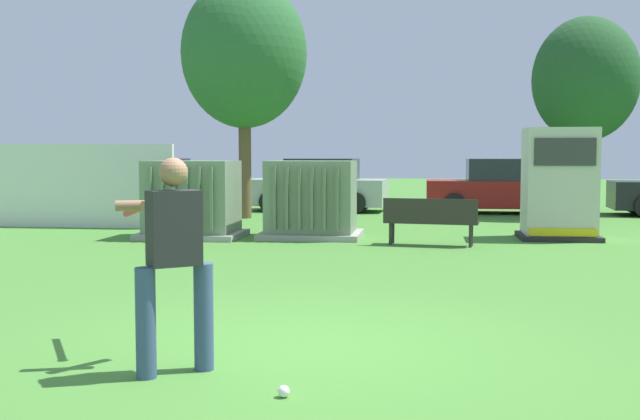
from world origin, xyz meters
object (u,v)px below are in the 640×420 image
batter (172,253)px  sports_ball (284,391)px  transformer_mid_west (311,200)px  park_bench (430,218)px  parked_car_right_of_center (499,188)px  generator_enclosure (559,184)px  transformer_west (192,200)px  parked_car_left_of_center (319,187)px  parked_car_leftmost (146,186)px

batter → sports_ball: batter is taller
transformer_mid_west → park_bench: transformer_mid_west is taller
sports_ball → parked_car_right_of_center: 18.11m
transformer_mid_west → generator_enclosure: size_ratio=0.91×
transformer_west → parked_car_right_of_center: size_ratio=0.50×
transformer_mid_west → parked_car_left_of_center: same height
sports_ball → batter: bearing=152.8°
park_bench → parked_car_leftmost: parked_car_leftmost is taller
sports_ball → parked_car_right_of_center: bearing=79.9°
parked_car_leftmost → park_bench: bearing=-42.7°
sports_ball → transformer_mid_west: bearing=97.4°
transformer_mid_west → parked_car_right_of_center: size_ratio=0.50×
parked_car_left_of_center → transformer_mid_west: bearing=-83.3°
transformer_mid_west → generator_enclosure: (5.13, 0.42, 0.35)m
transformer_mid_west → parked_car_leftmost: 9.32m
transformer_west → sports_ball: (3.87, -10.21, -0.74)m
generator_enclosure → parked_car_left_of_center: size_ratio=0.54×
transformer_west → generator_enclosure: size_ratio=0.91×
generator_enclosure → parked_car_leftmost: size_ratio=0.53×
transformer_mid_west → sports_ball: 10.66m
park_bench → generator_enclosure: bearing=30.8°
park_bench → sports_ball: size_ratio=20.42×
generator_enclosure → park_bench: generator_enclosure is taller
batter → parked_car_leftmost: size_ratio=0.40×
transformer_mid_west → park_bench: (2.49, -1.15, -0.25)m
parked_car_leftmost → transformer_mid_west: bearing=-47.8°
transformer_mid_west → parked_car_leftmost: size_ratio=0.48×
batter → sports_ball: (1.01, -0.52, -0.93)m
park_bench → transformer_west: bearing=170.6°
batter → sports_ball: size_ratio=19.33×
generator_enclosure → parked_car_right_of_center: size_ratio=0.55×
park_bench → parked_car_right_of_center: parked_car_right_of_center is taller
transformer_west → parked_car_leftmost: (-3.76, 7.24, -0.04)m
batter → parked_car_leftmost: 18.19m
sports_ball → parked_car_leftmost: 19.06m
parked_car_left_of_center → generator_enclosure: bearing=-49.4°
parked_car_leftmost → parked_car_right_of_center: same height
transformer_mid_west → parked_car_right_of_center: same height
batter → transformer_west: bearing=106.5°
transformer_west → parked_car_leftmost: same height
generator_enclosure → sports_ball: bearing=-108.9°
transformer_mid_west → batter: size_ratio=1.21×
transformer_west → parked_car_leftmost: bearing=117.4°
generator_enclosure → park_bench: (-2.64, -1.57, -0.60)m
batter → parked_car_right_of_center: 17.80m
generator_enclosure → parked_car_left_of_center: 9.23m
transformer_west → sports_ball: bearing=-69.2°
transformer_west → park_bench: (4.98, -0.82, -0.25)m
transformer_mid_west → sports_ball: size_ratio=23.33×
generator_enclosure → park_bench: bearing=-149.2°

